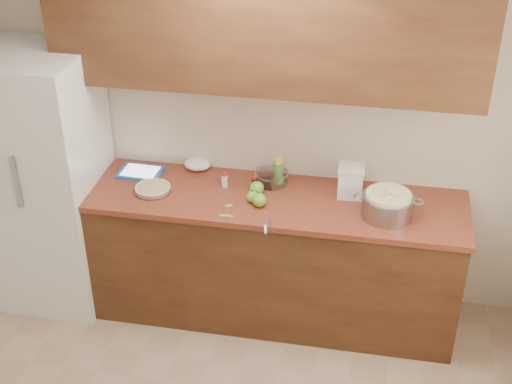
% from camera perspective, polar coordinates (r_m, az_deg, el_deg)
% --- Properties ---
extents(room_shell, '(3.60, 3.60, 3.60)m').
position_cam_1_polar(room_shell, '(3.16, -4.56, -8.11)').
color(room_shell, '#A08567').
rests_on(room_shell, ground).
extents(counter_run, '(2.64, 0.68, 0.92)m').
position_cam_1_polar(counter_run, '(4.81, 0.28, -5.03)').
color(counter_run, '#573218').
rests_on(counter_run, ground).
extents(upper_cabinets, '(2.60, 0.34, 0.70)m').
position_cam_1_polar(upper_cabinets, '(4.26, 0.71, 12.67)').
color(upper_cabinets, brown).
rests_on(upper_cabinets, room_shell).
extents(fridge, '(0.70, 0.70, 1.80)m').
position_cam_1_polar(fridge, '(4.96, -16.37, 0.85)').
color(fridge, silver).
rests_on(fridge, ground).
extents(pie, '(0.24, 0.24, 0.04)m').
position_cam_1_polar(pie, '(4.64, -8.26, 0.26)').
color(pie, silver).
rests_on(pie, counter_run).
extents(colander, '(0.42, 0.32, 0.16)m').
position_cam_1_polar(colander, '(4.40, 10.49, -1.03)').
color(colander, gray).
rests_on(colander, counter_run).
extents(flour_canister, '(0.17, 0.17, 0.20)m').
position_cam_1_polar(flour_canister, '(4.56, 7.58, 0.89)').
color(flour_canister, white).
rests_on(flour_canister, counter_run).
extents(tablet, '(0.29, 0.23, 0.02)m').
position_cam_1_polar(tablet, '(4.87, -9.23, 1.58)').
color(tablet, '#215A9F').
rests_on(tablet, counter_run).
extents(paring_knife, '(0.05, 0.17, 0.02)m').
position_cam_1_polar(paring_knife, '(4.23, 0.83, -2.92)').
color(paring_knife, gray).
rests_on(paring_knife, counter_run).
extents(lemon_bottle, '(0.06, 0.06, 0.18)m').
position_cam_1_polar(lemon_bottle, '(4.67, 1.81, 1.69)').
color(lemon_bottle, '#4C8C38').
rests_on(lemon_bottle, counter_run).
extents(cinnamon_shaker, '(0.04, 0.04, 0.10)m').
position_cam_1_polar(cinnamon_shaker, '(4.64, -2.54, 0.96)').
color(cinnamon_shaker, beige).
rests_on(cinnamon_shaker, counter_run).
extents(vanilla_bottle, '(0.04, 0.04, 0.10)m').
position_cam_1_polar(vanilla_bottle, '(4.60, -0.16, 0.70)').
color(vanilla_bottle, black).
rests_on(vanilla_bottle, counter_run).
extents(mixing_bowl, '(0.23, 0.23, 0.08)m').
position_cam_1_polar(mixing_bowl, '(4.68, 1.24, 1.20)').
color(mixing_bowl, silver).
rests_on(mixing_bowl, counter_run).
extents(paper_towel, '(0.23, 0.21, 0.08)m').
position_cam_1_polar(paper_towel, '(4.86, -4.70, 2.24)').
color(paper_towel, white).
rests_on(paper_towel, counter_run).
extents(apple_left, '(0.08, 0.08, 0.09)m').
position_cam_1_polar(apple_left, '(4.47, -0.28, -0.38)').
color(apple_left, '#61A329').
rests_on(apple_left, counter_run).
extents(apple_center, '(0.09, 0.09, 0.10)m').
position_cam_1_polar(apple_center, '(4.55, 0.07, 0.31)').
color(apple_center, '#61A329').
rests_on(apple_center, counter_run).
extents(apple_front, '(0.09, 0.09, 0.10)m').
position_cam_1_polar(apple_front, '(4.43, 0.27, -0.64)').
color(apple_front, '#61A329').
rests_on(apple_front, counter_run).
extents(peel_a, '(0.05, 0.03, 0.00)m').
position_cam_1_polar(peel_a, '(4.36, -2.13, -1.91)').
color(peel_a, '#89AF55').
rests_on(peel_a, counter_run).
extents(peel_b, '(0.05, 0.03, 0.00)m').
position_cam_1_polar(peel_b, '(4.46, -2.19, -1.09)').
color(peel_b, '#89AF55').
rests_on(peel_b, counter_run).
extents(peel_c, '(0.05, 0.02, 0.00)m').
position_cam_1_polar(peel_c, '(4.37, -2.62, -1.87)').
color(peel_c, '#89AF55').
rests_on(peel_c, counter_run).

